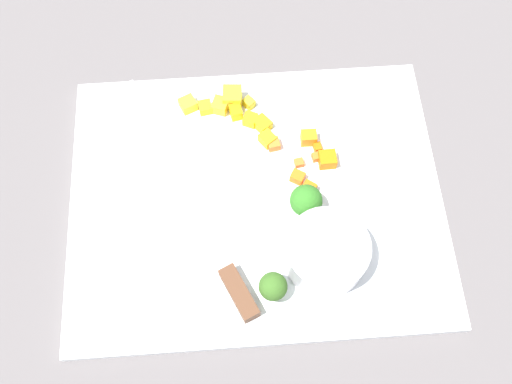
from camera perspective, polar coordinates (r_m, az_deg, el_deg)
name	(u,v)px	position (r m, az deg, el deg)	size (l,w,h in m)	color
ground_plane	(256,200)	(0.65, 0.00, -0.78)	(4.00, 4.00, 0.00)	#615C5D
cutting_board	(256,198)	(0.64, 0.00, -0.57)	(0.42, 0.34, 0.01)	white
prep_bowl	(326,253)	(0.60, 7.18, -6.16)	(0.09, 0.09, 0.04)	#B8B3BC
chef_knife	(203,227)	(0.62, -5.47, -3.59)	(0.16, 0.31, 0.02)	silver
carrot_dice_0	(309,138)	(0.67, 5.39, 5.53)	(0.01, 0.02, 0.02)	orange
carrot_dice_1	(299,163)	(0.65, 4.41, 2.99)	(0.01, 0.01, 0.01)	orange
carrot_dice_2	(298,177)	(0.64, 4.27, 1.53)	(0.01, 0.02, 0.01)	orange
carrot_dice_3	(327,159)	(0.66, 7.29, 3.31)	(0.02, 0.02, 0.02)	orange
carrot_dice_4	(273,144)	(0.66, 1.80, 4.91)	(0.01, 0.01, 0.01)	orange
carrot_dice_5	(316,157)	(0.66, 6.16, 3.57)	(0.01, 0.01, 0.01)	orange
carrot_dice_6	(309,194)	(0.64, 5.39, -0.16)	(0.01, 0.02, 0.01)	orange
carrot_dice_7	(317,148)	(0.67, 6.29, 4.54)	(0.01, 0.01, 0.01)	orange
pepper_dice_0	(253,119)	(0.68, -0.31, 7.43)	(0.02, 0.02, 0.01)	yellow
pepper_dice_1	(262,124)	(0.67, 0.66, 6.96)	(0.02, 0.02, 0.01)	yellow
pepper_dice_2	(232,97)	(0.69, -2.43, 9.63)	(0.02, 0.02, 0.02)	yellow
pepper_dice_3	(236,112)	(0.68, -2.06, 8.14)	(0.02, 0.01, 0.02)	yellow
pepper_dice_4	(220,105)	(0.69, -3.67, 8.81)	(0.02, 0.02, 0.01)	yellow
pepper_dice_5	(188,104)	(0.69, -6.97, 8.88)	(0.02, 0.02, 0.01)	yellow
pepper_dice_6	(267,139)	(0.66, 1.17, 5.44)	(0.02, 0.02, 0.01)	yellow
pepper_dice_7	(205,107)	(0.69, -5.21, 8.60)	(0.02, 0.02, 0.01)	yellow
pepper_dice_8	(246,103)	(0.69, -1.03, 9.08)	(0.01, 0.01, 0.01)	yellow
broccoli_floret_0	(273,287)	(0.58, 1.75, -9.64)	(0.03, 0.03, 0.04)	#8FAD65
broccoli_floret_1	(306,201)	(0.61, 5.13, -0.90)	(0.04, 0.04, 0.04)	#93B16D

